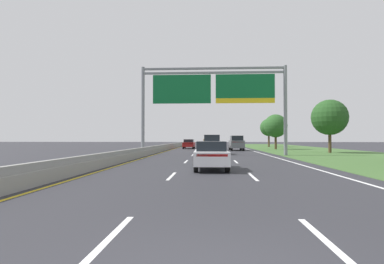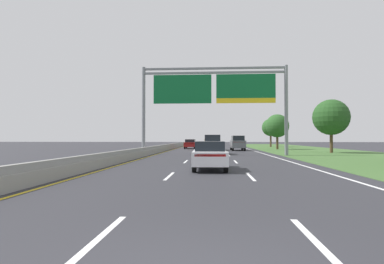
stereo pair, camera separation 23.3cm
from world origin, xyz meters
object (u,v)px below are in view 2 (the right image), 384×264
Objects in this scene: car_grey_right_lane_suv at (238,143)px; car_white_centre_lane_sedan at (210,155)px; car_red_left_lane_sedan at (190,144)px; roadside_tree_far at (277,126)px; overhead_sign_gantry at (214,92)px; car_silver_centre_lane_suv at (213,144)px; roadside_tree_distant at (271,127)px; pickup_truck_gold at (212,143)px; roadside_tree_mid at (331,117)px.

car_grey_right_lane_suv is 28.13m from car_white_centre_lane_sedan.
roadside_tree_far is (13.86, -2.39, 2.87)m from car_red_left_lane_sedan.
overhead_sign_gantry is at bearing 164.45° from car_grey_right_lane_suv.
car_silver_centre_lane_suv is 31.57m from roadside_tree_distant.
car_red_left_lane_sedan is at bearing 4.39° from car_white_centre_lane_sedan.
roadside_tree_distant is at bearing -33.07° from pickup_truck_gold.
roadside_tree_mid is 12.40m from roadside_tree_far.
roadside_tree_mid is 1.12× the size of roadside_tree_distant.
overhead_sign_gantry reaches higher than car_grey_right_lane_suv.
car_grey_right_lane_suv is 8.44m from roadside_tree_far.
car_white_centre_lane_sedan is (-0.10, -28.13, -0.26)m from pickup_truck_gold.
roadside_tree_distant is at bearing -52.43° from car_red_left_lane_sedan.
roadside_tree_distant is at bearing -21.92° from car_silver_centre_lane_suv.
car_grey_right_lane_suv is 10.14m from car_red_left_lane_sedan.
roadside_tree_far is at bearing 108.50° from roadside_tree_mid.
pickup_truck_gold is at bearing -156.91° from roadside_tree_far.
roadside_tree_distant reaches higher than car_silver_centre_lane_suv.
car_silver_centre_lane_suv reaches higher than car_white_centre_lane_sedan.
overhead_sign_gantry is 3.39× the size of car_white_centre_lane_sedan.
car_red_left_lane_sedan is 1.00× the size of car_white_centre_lane_sedan.
car_red_left_lane_sedan is at bearing 11.52° from car_silver_centre_lane_suv.
roadside_tree_distant is (11.55, 31.43, -2.59)m from overhead_sign_gantry.
car_red_left_lane_sedan is at bearing 45.40° from car_grey_right_lane_suv.
roadside_tree_distant is at bearing 69.82° from overhead_sign_gantry.
car_red_left_lane_sedan is at bearing -143.65° from roadside_tree_distant.
pickup_truck_gold is 3.72m from car_grey_right_lane_suv.
overhead_sign_gantry is 15.84m from car_white_centre_lane_sedan.
car_white_centre_lane_sedan is 0.70× the size of roadside_tree_mid.
overhead_sign_gantry is 2.79× the size of pickup_truck_gold.
car_white_centre_lane_sedan is at bearing -91.28° from overhead_sign_gantry.
car_white_centre_lane_sedan is 0.80× the size of roadside_tree_far.
car_grey_right_lane_suv reaches higher than car_red_left_lane_sedan.
car_silver_centre_lane_suv reaches higher than car_red_left_lane_sedan.
car_silver_centre_lane_suv is 17.03m from car_white_centre_lane_sedan.
car_silver_centre_lane_suv is at bearing -1.95° from car_white_centre_lane_sedan.
overhead_sign_gantry reaches higher than car_silver_centre_lane_suv.
car_silver_centre_lane_suv is (3.68, -17.88, 0.28)m from car_red_left_lane_sedan.
car_red_left_lane_sedan and car_white_centre_lane_sedan have the same top height.
roadside_tree_far is at bearing -96.29° from roadside_tree_distant.
overhead_sign_gantry is at bearing -179.01° from pickup_truck_gold.
overhead_sign_gantry is at bearing -110.18° from roadside_tree_distant.
overhead_sign_gantry is 15.37m from roadside_tree_mid.
car_silver_centre_lane_suv is 14.93m from roadside_tree_mid.
overhead_sign_gantry reaches higher than car_red_left_lane_sedan.
roadside_tree_far is (10.27, 4.38, 2.61)m from pickup_truck_gold.
car_grey_right_lane_suv is 0.85× the size of roadside_tree_far.
pickup_truck_gold is at bearing -150.85° from car_red_left_lane_sedan.
roadside_tree_far is (10.04, 17.73, -2.82)m from overhead_sign_gantry.
pickup_truck_gold is 28.14m from car_white_centre_lane_sedan.
roadside_tree_mid is at bearing -127.26° from car_red_left_lane_sedan.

